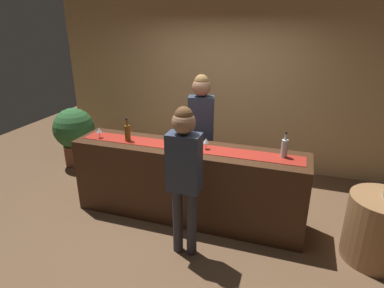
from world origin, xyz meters
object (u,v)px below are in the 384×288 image
(wine_bottle_amber, at_px, (127,133))
(wine_glass_mid_counter, at_px, (99,131))
(round_side_table, at_px, (379,229))
(customer_sipping, at_px, (184,168))
(potted_plant_tall, at_px, (74,133))
(wine_glass_near_customer, at_px, (206,141))
(bartender, at_px, (201,123))
(wine_bottle_clear, at_px, (284,148))

(wine_bottle_amber, height_order, wine_glass_mid_counter, wine_bottle_amber)
(wine_glass_mid_counter, height_order, round_side_table, wine_glass_mid_counter)
(wine_bottle_amber, relative_size, customer_sipping, 0.18)
(round_side_table, distance_m, potted_plant_tall, 4.72)
(wine_glass_near_customer, bearing_deg, bartender, 112.63)
(wine_glass_mid_counter, bearing_deg, wine_bottle_clear, 3.02)
(wine_bottle_amber, bearing_deg, round_side_table, -1.33)
(wine_glass_near_customer, distance_m, bartender, 0.62)
(wine_bottle_clear, height_order, customer_sipping, customer_sipping)
(customer_sipping, bearing_deg, round_side_table, 15.12)
(wine_bottle_amber, distance_m, round_side_table, 3.07)
(wine_bottle_clear, xyz_separation_m, wine_glass_near_customer, (-0.90, -0.05, -0.01))
(wine_bottle_amber, bearing_deg, potted_plant_tall, 148.89)
(customer_sipping, distance_m, round_side_table, 2.17)
(bartender, relative_size, round_side_table, 2.40)
(wine_bottle_clear, relative_size, wine_glass_near_customer, 2.10)
(wine_bottle_amber, relative_size, wine_glass_mid_counter, 2.10)
(wine_glass_near_customer, height_order, round_side_table, wine_glass_near_customer)
(wine_glass_mid_counter, height_order, bartender, bartender)
(wine_glass_mid_counter, bearing_deg, bartender, 28.39)
(wine_glass_mid_counter, height_order, customer_sipping, customer_sipping)
(wine_bottle_amber, height_order, potted_plant_tall, wine_bottle_amber)
(wine_bottle_amber, height_order, wine_glass_near_customer, wine_bottle_amber)
(wine_bottle_clear, bearing_deg, wine_bottle_amber, -176.94)
(potted_plant_tall, bearing_deg, wine_bottle_clear, -13.87)
(wine_glass_near_customer, bearing_deg, wine_glass_mid_counter, -177.16)
(wine_bottle_clear, bearing_deg, round_side_table, -9.31)
(wine_bottle_clear, bearing_deg, wine_glass_near_customer, -176.71)
(wine_glass_near_customer, bearing_deg, wine_bottle_clear, 3.29)
(round_side_table, xyz_separation_m, potted_plant_tall, (-4.60, 1.05, 0.22))
(wine_glass_mid_counter, relative_size, round_side_table, 0.19)
(round_side_table, bearing_deg, bartender, 162.47)
(wine_glass_mid_counter, bearing_deg, round_side_table, -0.84)
(wine_bottle_clear, height_order, round_side_table, wine_bottle_clear)
(wine_bottle_clear, bearing_deg, wine_glass_mid_counter, -176.98)
(potted_plant_tall, bearing_deg, customer_sipping, -31.64)
(wine_bottle_clear, xyz_separation_m, wine_glass_mid_counter, (-2.33, -0.12, -0.01))
(wine_glass_mid_counter, bearing_deg, wine_glass_near_customer, 2.84)
(wine_glass_near_customer, distance_m, round_side_table, 2.08)
(wine_bottle_clear, distance_m, wine_glass_mid_counter, 2.33)
(wine_bottle_clear, distance_m, round_side_table, 1.29)
(customer_sipping, bearing_deg, wine_bottle_amber, 146.80)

